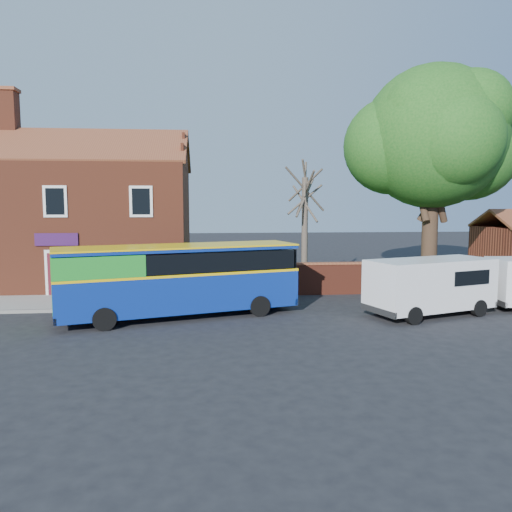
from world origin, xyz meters
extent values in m
plane|color=black|center=(0.00, 0.00, 0.00)|extent=(120.00, 120.00, 0.00)
cube|color=gray|center=(-7.00, 5.75, 0.06)|extent=(18.00, 3.50, 0.12)
cube|color=slate|center=(-7.00, 4.00, 0.07)|extent=(18.00, 0.15, 0.14)
cube|color=#426B28|center=(13.00, 13.00, 0.02)|extent=(26.00, 12.00, 0.04)
cube|color=brown|center=(-7.00, 11.50, 3.25)|extent=(12.00, 8.00, 6.50)
cube|color=brown|center=(-7.00, 9.50, 7.50)|extent=(12.30, 4.08, 2.16)
cube|color=brown|center=(-7.00, 13.50, 7.50)|extent=(12.30, 4.08, 2.16)
cube|color=brown|center=(-10.40, 11.50, 9.40)|extent=(0.90, 0.90, 2.20)
cube|color=black|center=(-7.00, 7.47, 4.60)|extent=(1.10, 0.06, 1.50)
cube|color=#4C0F19|center=(-7.00, 7.45, 1.10)|extent=(0.95, 0.04, 2.10)
cube|color=silver|center=(-7.00, 7.47, 1.15)|extent=(1.20, 0.06, 2.30)
cube|color=#2E0D3C|center=(-7.00, 7.44, 2.80)|extent=(2.00, 0.06, 0.60)
cube|color=maroon|center=(13.00, 7.00, 0.75)|extent=(22.00, 0.30, 1.50)
cube|color=brown|center=(13.00, 7.00, 1.55)|extent=(22.00, 0.38, 0.10)
cube|color=navy|center=(-0.97, 2.67, 1.07)|extent=(9.62, 4.92, 1.49)
cube|color=#E7B90C|center=(-0.97, 2.67, 1.81)|extent=(9.65, 4.95, 0.10)
cube|color=black|center=(-0.97, 2.67, 2.26)|extent=(9.27, 4.83, 0.74)
cube|color=green|center=(-3.92, 1.78, 2.26)|extent=(3.73, 3.19, 0.79)
cube|color=navy|center=(-0.97, 2.67, 2.75)|extent=(9.62, 4.92, 0.14)
cube|color=#E7B90C|center=(-0.97, 2.67, 2.83)|extent=(9.67, 4.97, 0.06)
cylinder|color=black|center=(-3.52, 0.77, 0.42)|extent=(0.89, 0.51, 0.84)
cylinder|color=black|center=(-4.14, 2.85, 0.42)|extent=(0.89, 0.51, 0.84)
cylinder|color=black|center=(2.21, 2.49, 0.42)|extent=(0.89, 0.51, 0.84)
cylinder|color=black|center=(1.59, 4.57, 0.42)|extent=(0.89, 0.51, 0.84)
cube|color=white|center=(9.06, 2.00, 1.29)|extent=(5.57, 3.61, 1.97)
cube|color=black|center=(11.27, 2.73, 1.60)|extent=(0.63, 1.69, 0.78)
cube|color=black|center=(11.48, 2.80, 0.41)|extent=(0.75, 2.00, 0.25)
cylinder|color=black|center=(7.80, 0.54, 0.34)|extent=(0.72, 0.43, 0.68)
cylinder|color=black|center=(7.18, 2.39, 0.34)|extent=(0.72, 0.43, 0.68)
cylinder|color=black|center=(10.94, 1.60, 0.34)|extent=(0.72, 0.43, 0.68)
cylinder|color=black|center=(10.32, 3.45, 0.34)|extent=(0.72, 0.43, 0.68)
cylinder|color=black|center=(13.18, 3.59, 0.33)|extent=(0.67, 0.27, 0.66)
cylinder|color=black|center=(12.62, 9.91, 2.50)|extent=(0.87, 0.87, 5.00)
sphere|color=#366D22|center=(12.62, 9.91, 8.15)|extent=(7.82, 7.82, 7.82)
sphere|color=#366D22|center=(14.90, 10.35, 7.50)|extent=(5.65, 5.65, 5.65)
sphere|color=#366D22|center=(10.56, 10.57, 7.71)|extent=(5.43, 5.43, 5.43)
cylinder|color=#4C4238|center=(5.31, 9.05, 2.94)|extent=(0.34, 0.34, 5.87)
cylinder|color=#4C4238|center=(5.31, 9.05, 5.03)|extent=(0.35, 2.86, 2.31)
cylinder|color=#4C4238|center=(5.31, 9.05, 4.82)|extent=(1.50, 2.11, 2.11)
cylinder|color=#4C4238|center=(5.31, 9.05, 5.24)|extent=(2.40, 1.10, 2.34)
camera|label=1|loc=(0.18, -17.04, 4.49)|focal=35.00mm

